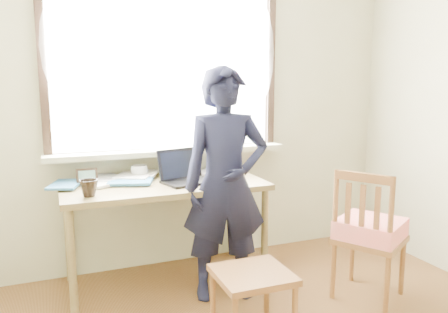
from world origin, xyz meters
name	(u,v)px	position (x,y,z in m)	size (l,w,h in m)	color
room_shell	(321,35)	(-0.02, 0.20, 1.64)	(3.52, 4.02, 2.61)	beige
desk	(164,193)	(-0.33, 1.63, 0.68)	(1.41, 0.70, 0.75)	brown
laptop	(185,174)	(-0.18, 1.60, 0.81)	(0.39, 0.35, 0.23)	black
mug_white	(139,172)	(-0.46, 1.84, 0.80)	(0.12, 0.12, 0.10)	white
mug_dark	(89,188)	(-0.86, 1.42, 0.81)	(0.11, 0.11, 0.11)	black
mouse	(232,178)	(0.15, 1.53, 0.77)	(0.08, 0.06, 0.03)	black
desk_clutter	(99,180)	(-0.75, 1.78, 0.77)	(0.71, 0.51, 0.04)	white
book_a	(92,181)	(-0.81, 1.82, 0.77)	(0.22, 0.29, 0.03)	white
book_b	(201,171)	(0.03, 1.87, 0.76)	(0.17, 0.23, 0.02)	white
picture_frame	(87,178)	(-0.84, 1.73, 0.81)	(0.14, 0.02, 0.11)	black
work_chair	(253,283)	(-0.06, 0.72, 0.35)	(0.41, 0.39, 0.42)	brown
side_chair	(369,231)	(0.89, 0.91, 0.47)	(0.55, 0.56, 0.89)	brown
person	(226,184)	(0.01, 1.30, 0.78)	(0.57, 0.37, 1.56)	black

